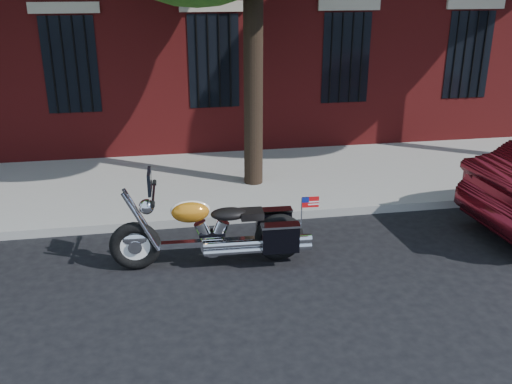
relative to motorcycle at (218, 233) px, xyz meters
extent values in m
plane|color=black|center=(0.53, 0.08, -0.50)|extent=(120.00, 120.00, 0.00)
cube|color=gray|center=(0.53, 1.46, -0.42)|extent=(40.00, 0.16, 0.15)
cube|color=gray|center=(0.53, 3.34, -0.42)|extent=(40.00, 3.60, 0.15)
cube|color=black|center=(0.53, 5.19, 1.70)|extent=(1.10, 0.14, 2.00)
cube|color=#B2A893|center=(0.53, 5.16, 2.85)|extent=(1.40, 0.20, 0.22)
cylinder|color=black|center=(0.53, 5.11, 1.70)|extent=(0.04, 0.04, 2.00)
cylinder|color=black|center=(1.03, 2.98, 2.00)|extent=(0.36, 0.36, 5.00)
torus|color=black|center=(-1.18, 0.05, -0.13)|extent=(0.74, 0.19, 0.73)
torus|color=black|center=(0.89, -0.03, -0.13)|extent=(0.74, 0.19, 0.73)
cylinder|color=white|center=(-1.18, 0.05, -0.13)|extent=(0.55, 0.09, 0.54)
cylinder|color=white|center=(0.89, -0.03, -0.13)|extent=(0.55, 0.09, 0.54)
ellipsoid|color=white|center=(-1.18, 0.05, -0.02)|extent=(0.39, 0.15, 0.21)
ellipsoid|color=orange|center=(0.89, -0.03, 0.00)|extent=(0.39, 0.17, 0.21)
cube|color=white|center=(-0.15, 0.01, -0.15)|extent=(1.64, 0.17, 0.09)
cylinder|color=white|center=(-0.09, 0.01, -0.17)|extent=(0.36, 0.21, 0.35)
cylinder|color=white|center=(0.44, -0.21, -0.16)|extent=(1.37, 0.15, 0.10)
ellipsoid|color=orange|center=(-0.39, 0.02, 0.35)|extent=(0.55, 0.33, 0.31)
ellipsoid|color=black|center=(0.16, 0.00, 0.29)|extent=(0.54, 0.33, 0.17)
cube|color=black|center=(0.86, 0.26, -0.01)|extent=(0.53, 0.19, 0.41)
cube|color=black|center=(0.84, -0.31, -0.01)|extent=(0.53, 0.19, 0.41)
cylinder|color=white|center=(-0.88, 0.04, 0.66)|extent=(0.07, 0.85, 0.04)
sphere|color=white|center=(-0.99, 0.04, 0.46)|extent=(0.23, 0.23, 0.22)
cube|color=black|center=(-0.92, 0.04, 0.83)|extent=(0.06, 0.44, 0.31)
cube|color=red|center=(1.24, -0.37, 0.54)|extent=(0.24, 0.03, 0.15)
camera|label=1|loc=(-0.77, -7.41, 3.46)|focal=40.00mm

